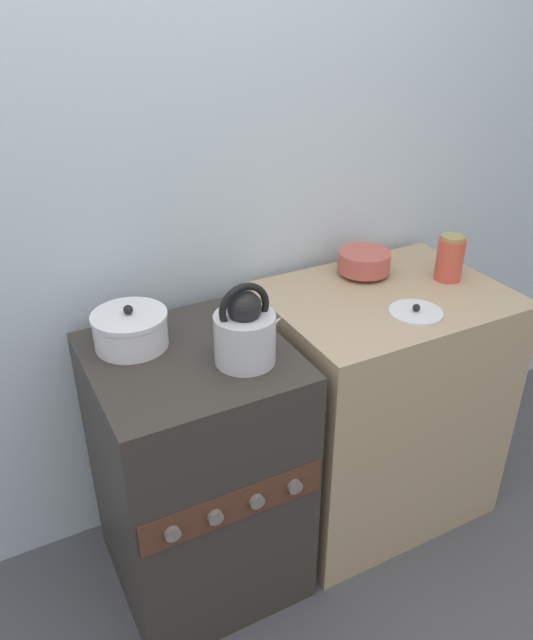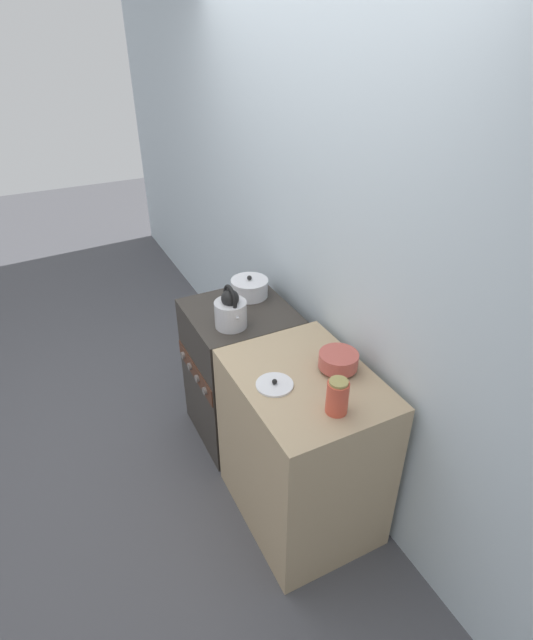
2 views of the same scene
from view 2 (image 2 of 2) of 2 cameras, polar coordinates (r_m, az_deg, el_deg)
name	(u,v)px [view 2 (image 2 of 2)]	position (r m, az deg, el deg)	size (l,w,h in m)	color
ground_plane	(202,440)	(3.30, -7.39, -13.46)	(12.00, 12.00, 0.00)	#4C4C51
wall_back	(300,239)	(2.82, 3.87, 9.25)	(7.00, 0.06, 2.50)	silver
stove	(241,373)	(3.08, -2.92, -6.02)	(0.57, 0.60, 0.89)	#332D28
counter	(302,448)	(2.60, 4.05, -14.44)	(0.79, 0.60, 0.91)	tan
kettle	(231,311)	(2.64, -4.11, 1.07)	(0.21, 0.17, 0.24)	silver
cooking_pot	(250,288)	(2.95, -1.95, 3.70)	(0.22, 0.22, 0.13)	silver
enamel_bowl	(338,360)	(2.33, 8.21, -4.59)	(0.18, 0.18, 0.09)	#B75147
storage_jar	(337,397)	(2.08, 8.10, -8.66)	(0.09, 0.09, 0.16)	#CC4C38
loose_pot_lid	(275,384)	(2.24, 0.93, -7.37)	(0.17, 0.17, 0.03)	silver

